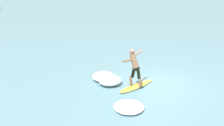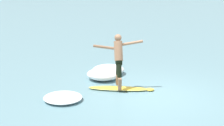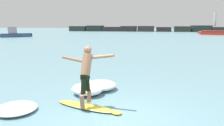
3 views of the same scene
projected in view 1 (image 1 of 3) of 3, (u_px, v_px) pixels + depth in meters
ground_plane at (157, 83)px, 10.97m from camera, size 200.00×200.00×0.00m
surfboard at (136, 86)px, 10.51m from camera, size 2.23×1.07×0.22m
surfer at (134, 65)px, 10.19m from camera, size 1.67×0.75×1.77m
wave_foam_at_tail at (110, 81)px, 10.78m from camera, size 1.53×1.48×0.39m
wave_foam_at_nose at (129, 107)px, 8.61m from camera, size 1.70×1.69×0.17m
wave_foam_beside at (103, 76)px, 11.36m from camera, size 1.55×1.49×0.34m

